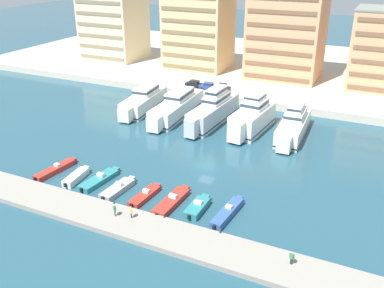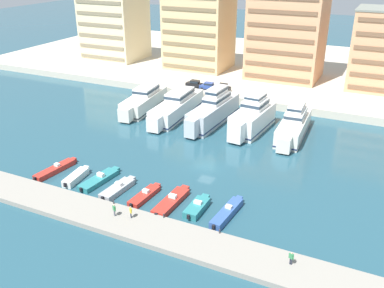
% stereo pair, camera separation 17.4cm
% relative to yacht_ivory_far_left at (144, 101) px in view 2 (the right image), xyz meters
% --- Properties ---
extents(ground_plane, '(400.00, 400.00, 0.00)m').
position_rel_yacht_ivory_far_left_xyz_m(ground_plane, '(23.66, -19.37, -1.97)').
color(ground_plane, '#234C5B').
extents(quay_promenade, '(180.00, 70.00, 1.71)m').
position_rel_yacht_ivory_far_left_xyz_m(quay_promenade, '(23.66, 46.64, -1.11)').
color(quay_promenade, beige).
rests_on(quay_promenade, ground).
extents(pier_dock, '(120.00, 5.88, 0.70)m').
position_rel_yacht_ivory_far_left_xyz_m(pier_dock, '(23.66, -38.96, -1.62)').
color(pier_dock, gray).
rests_on(pier_dock, ground).
extents(yacht_ivory_far_left, '(6.16, 18.75, 6.64)m').
position_rel_yacht_ivory_far_left_xyz_m(yacht_ivory_far_left, '(0.00, 0.00, 0.00)').
color(yacht_ivory_far_left, silver).
rests_on(yacht_ivory_far_left, ground).
extents(yacht_white_left, '(5.52, 21.73, 6.87)m').
position_rel_yacht_ivory_far_left_xyz_m(yacht_white_left, '(8.41, -0.43, 0.10)').
color(yacht_white_left, white).
rests_on(yacht_white_left, ground).
extents(yacht_silver_mid_left, '(4.88, 20.10, 8.84)m').
position_rel_yacht_ivory_far_left_xyz_m(yacht_silver_mid_left, '(17.04, -0.89, 0.66)').
color(yacht_silver_mid_left, silver).
rests_on(yacht_silver_mid_left, ground).
extents(yacht_white_center_left, '(5.93, 16.06, 8.90)m').
position_rel_yacht_ivory_far_left_xyz_m(yacht_white_center_left, '(25.43, -1.60, 0.73)').
color(yacht_white_center_left, white).
rests_on(yacht_white_center_left, ground).
extents(yacht_ivory_center, '(5.02, 18.38, 7.70)m').
position_rel_yacht_ivory_far_left_xyz_m(yacht_ivory_center, '(33.34, -0.55, 0.17)').
color(yacht_ivory_center, silver).
rests_on(yacht_ivory_center, ground).
extents(motorboat_red_far_left, '(2.33, 8.40, 1.28)m').
position_rel_yacht_ivory_far_left_xyz_m(motorboat_red_far_left, '(2.74, -31.48, -1.53)').
color(motorboat_red_far_left, red).
rests_on(motorboat_red_far_left, ground).
extents(motorboat_white_left, '(2.13, 6.18, 1.06)m').
position_rel_yacht_ivory_far_left_xyz_m(motorboat_white_left, '(7.49, -32.22, -1.44)').
color(motorboat_white_left, white).
rests_on(motorboat_white_left, ground).
extents(motorboat_teal_mid_left, '(2.72, 8.25, 1.32)m').
position_rel_yacht_ivory_far_left_xyz_m(motorboat_teal_mid_left, '(11.03, -31.12, -1.56)').
color(motorboat_teal_mid_left, teal).
rests_on(motorboat_teal_mid_left, ground).
extents(motorboat_grey_center_left, '(2.35, 7.25, 1.36)m').
position_rel_yacht_ivory_far_left_xyz_m(motorboat_grey_center_left, '(15.20, -32.28, -1.52)').
color(motorboat_grey_center_left, '#9EA3A8').
rests_on(motorboat_grey_center_left, ground).
extents(motorboat_red_center, '(2.04, 6.92, 1.19)m').
position_rel_yacht_ivory_far_left_xyz_m(motorboat_red_center, '(19.69, -32.16, -1.58)').
color(motorboat_red_center, red).
rests_on(motorboat_red_center, ground).
extents(motorboat_red_center_right, '(2.24, 8.56, 1.34)m').
position_rel_yacht_ivory_far_left_xyz_m(motorboat_red_center_right, '(23.90, -31.97, -1.54)').
color(motorboat_red_center_right, red).
rests_on(motorboat_red_center_right, ground).
extents(motorboat_teal_mid_right, '(1.99, 6.02, 1.38)m').
position_rel_yacht_ivory_far_left_xyz_m(motorboat_teal_mid_right, '(27.81, -31.89, -1.46)').
color(motorboat_teal_mid_right, teal).
rests_on(motorboat_teal_mid_right, ground).
extents(motorboat_blue_right, '(2.09, 8.29, 1.41)m').
position_rel_yacht_ivory_far_left_xyz_m(motorboat_blue_right, '(31.95, -31.41, -1.45)').
color(motorboat_blue_right, '#33569E').
rests_on(motorboat_blue_right, ground).
extents(car_black_far_left, '(4.14, 2.00, 1.80)m').
position_rel_yacht_ivory_far_left_xyz_m(car_black_far_left, '(5.40, 14.81, 0.72)').
color(car_black_far_left, black).
rests_on(car_black_far_left, quay_promenade).
extents(car_blue_left, '(4.22, 2.17, 1.80)m').
position_rel_yacht_ivory_far_left_xyz_m(car_blue_left, '(9.22, 14.56, 0.72)').
color(car_blue_left, '#28428E').
rests_on(car_blue_left, quay_promenade).
extents(car_black_mid_left, '(4.11, 1.95, 1.80)m').
position_rel_yacht_ivory_far_left_xyz_m(car_black_mid_left, '(12.57, 14.98, 0.72)').
color(car_black_mid_left, black).
rests_on(car_black_mid_left, quay_promenade).
extents(apartment_block_far_left, '(17.22, 14.74, 21.25)m').
position_rel_yacht_ivory_far_left_xyz_m(apartment_block_far_left, '(-30.25, 33.35, 9.42)').
color(apartment_block_far_left, beige).
rests_on(apartment_block_far_left, quay_promenade).
extents(apartment_block_left, '(17.13, 14.10, 26.81)m').
position_rel_yacht_ivory_far_left_xyz_m(apartment_block_left, '(-1.97, 33.43, 12.21)').
color(apartment_block_left, '#E0BC84').
rests_on(apartment_block_left, quay_promenade).
extents(apartment_block_mid_left, '(18.30, 15.01, 27.69)m').
position_rel_yacht_ivory_far_left_xyz_m(apartment_block_mid_left, '(22.53, 33.71, 12.64)').
color(apartment_block_mid_left, tan).
rests_on(apartment_block_mid_left, quay_promenade).
extents(pedestrian_near_edge, '(0.61, 0.35, 1.65)m').
position_rel_yacht_ivory_far_left_xyz_m(pedestrian_near_edge, '(41.99, -38.19, -0.30)').
color(pedestrian_near_edge, '#282D3D').
rests_on(pedestrian_near_edge, pier_dock).
extents(pedestrian_mid_deck, '(0.60, 0.44, 1.74)m').
position_rel_yacht_ivory_far_left_xyz_m(pedestrian_mid_deck, '(19.10, -38.64, -0.24)').
color(pedestrian_mid_deck, '#4C515B').
rests_on(pedestrian_mid_deck, pier_dock).
extents(pedestrian_far_side, '(0.49, 0.50, 1.70)m').
position_rel_yacht_ivory_far_left_xyz_m(pedestrian_far_side, '(21.26, -38.10, -0.27)').
color(pedestrian_far_side, '#282D3D').
rests_on(pedestrian_far_side, pier_dock).
extents(bollard_west, '(0.20, 0.20, 0.61)m').
position_rel_yacht_ivory_far_left_xyz_m(bollard_west, '(17.27, -36.27, -0.95)').
color(bollard_west, '#2D2D33').
rests_on(bollard_west, pier_dock).
extents(bollard_west_mid, '(0.20, 0.20, 0.61)m').
position_rel_yacht_ivory_far_left_xyz_m(bollard_west_mid, '(25.05, -36.27, -0.95)').
color(bollard_west_mid, '#2D2D33').
rests_on(bollard_west_mid, pier_dock).
extents(bollard_east_mid, '(0.20, 0.20, 0.61)m').
position_rel_yacht_ivory_far_left_xyz_m(bollard_east_mid, '(32.83, -36.27, -0.95)').
color(bollard_east_mid, '#2D2D33').
rests_on(bollard_east_mid, pier_dock).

